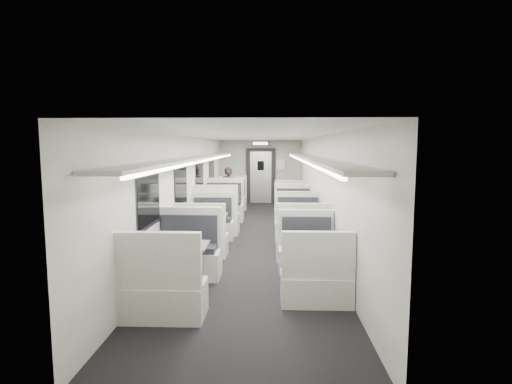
# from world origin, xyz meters

# --- Properties ---
(room) EXTENTS (3.24, 12.24, 2.64)m
(room) POSITION_xyz_m (0.00, 0.00, 1.20)
(room) COLOR black
(room) RESTS_ON ground
(booth_left_a) EXTENTS (1.06, 2.15, 1.15)m
(booth_left_a) POSITION_xyz_m (-1.00, 3.70, 0.39)
(booth_left_a) COLOR white
(booth_left_a) RESTS_ON room
(booth_left_b) EXTENTS (1.15, 2.33, 1.25)m
(booth_left_b) POSITION_xyz_m (-1.00, 1.46, 0.42)
(booth_left_b) COLOR white
(booth_left_b) RESTS_ON room
(booth_left_c) EXTENTS (1.00, 2.03, 1.09)m
(booth_left_c) POSITION_xyz_m (-1.00, -0.68, 0.36)
(booth_left_c) COLOR white
(booth_left_c) RESTS_ON room
(booth_left_d) EXTENTS (1.06, 2.16, 1.15)m
(booth_left_d) POSITION_xyz_m (-1.00, -3.53, 0.39)
(booth_left_d) COLOR white
(booth_left_d) RESTS_ON room
(booth_right_a) EXTENTS (0.97, 1.97, 1.05)m
(booth_right_a) POSITION_xyz_m (1.00, 3.19, 0.35)
(booth_right_a) COLOR white
(booth_right_a) RESTS_ON room
(booth_right_b) EXTENTS (1.03, 2.10, 1.12)m
(booth_right_b) POSITION_xyz_m (1.00, 1.12, 0.38)
(booth_right_b) COLOR white
(booth_right_b) RESTS_ON room
(booth_right_c) EXTENTS (1.04, 2.11, 1.13)m
(booth_right_c) POSITION_xyz_m (1.00, -0.85, 0.38)
(booth_right_c) COLOR white
(booth_right_c) RESTS_ON room
(booth_right_d) EXTENTS (0.97, 1.97, 1.06)m
(booth_right_d) POSITION_xyz_m (1.00, -3.06, 0.35)
(booth_right_d) COLOR white
(booth_right_d) RESTS_ON room
(passenger) EXTENTS (0.62, 0.47, 1.55)m
(passenger) POSITION_xyz_m (-0.95, 3.27, 0.78)
(passenger) COLOR black
(passenger) RESTS_ON room
(window_a) EXTENTS (0.02, 1.18, 0.84)m
(window_a) POSITION_xyz_m (-1.49, 3.40, 1.35)
(window_a) COLOR black
(window_a) RESTS_ON room
(window_b) EXTENTS (0.02, 1.18, 0.84)m
(window_b) POSITION_xyz_m (-1.49, 1.20, 1.35)
(window_b) COLOR black
(window_b) RESTS_ON room
(window_c) EXTENTS (0.02, 1.18, 0.84)m
(window_c) POSITION_xyz_m (-1.49, -1.00, 1.35)
(window_c) COLOR black
(window_c) RESTS_ON room
(window_d) EXTENTS (0.02, 1.18, 0.84)m
(window_d) POSITION_xyz_m (-1.49, -3.20, 1.35)
(window_d) COLOR black
(window_d) RESTS_ON room
(luggage_rack_left) EXTENTS (0.46, 10.40, 0.09)m
(luggage_rack_left) POSITION_xyz_m (-1.24, -0.30, 1.92)
(luggage_rack_left) COLOR white
(luggage_rack_left) RESTS_ON room
(luggage_rack_right) EXTENTS (0.46, 10.40, 0.09)m
(luggage_rack_right) POSITION_xyz_m (1.24, -0.30, 1.92)
(luggage_rack_right) COLOR white
(luggage_rack_right) RESTS_ON room
(vestibule_door) EXTENTS (1.10, 0.13, 2.10)m
(vestibule_door) POSITION_xyz_m (0.00, 5.93, 1.04)
(vestibule_door) COLOR black
(vestibule_door) RESTS_ON room
(exit_sign) EXTENTS (0.62, 0.12, 0.16)m
(exit_sign) POSITION_xyz_m (0.00, 5.44, 2.28)
(exit_sign) COLOR black
(exit_sign) RESTS_ON room
(wall_notice) EXTENTS (0.32, 0.02, 0.40)m
(wall_notice) POSITION_xyz_m (0.75, 5.92, 1.50)
(wall_notice) COLOR white
(wall_notice) RESTS_ON room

